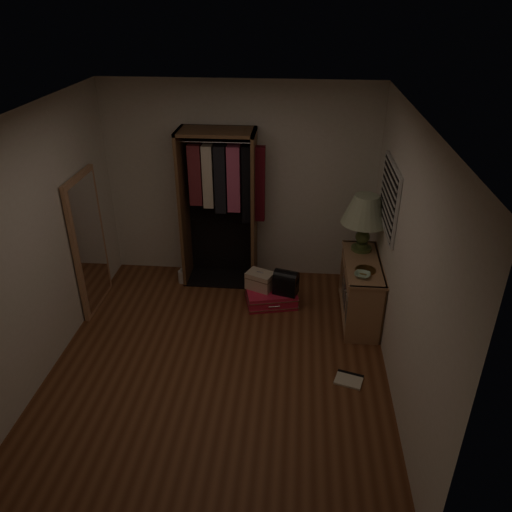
# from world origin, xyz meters

# --- Properties ---
(ground) EXTENTS (4.00, 4.00, 0.00)m
(ground) POSITION_xyz_m (0.00, 0.00, 0.00)
(ground) COLOR brown
(ground) RESTS_ON ground
(room_walls) EXTENTS (3.52, 4.02, 2.60)m
(room_walls) POSITION_xyz_m (0.08, 0.04, 1.50)
(room_walls) COLOR beige
(room_walls) RESTS_ON ground
(console_bookshelf) EXTENTS (0.42, 1.12, 0.75)m
(console_bookshelf) POSITION_xyz_m (1.54, 1.04, 0.39)
(console_bookshelf) COLOR #9F704D
(console_bookshelf) RESTS_ON ground
(open_wardrobe) EXTENTS (1.07, 0.50, 2.05)m
(open_wardrobe) POSITION_xyz_m (-0.20, 1.77, 1.22)
(open_wardrobe) COLOR brown
(open_wardrobe) RESTS_ON ground
(floor_mirror) EXTENTS (0.06, 0.80, 1.70)m
(floor_mirror) POSITION_xyz_m (-1.70, 1.00, 0.85)
(floor_mirror) COLOR #B27C56
(floor_mirror) RESTS_ON ground
(pink_suitcase) EXTENTS (0.71, 0.58, 0.19)m
(pink_suitcase) POSITION_xyz_m (0.47, 1.19, 0.10)
(pink_suitcase) COLOR red
(pink_suitcase) RESTS_ON ground
(train_case) EXTENTS (0.39, 0.34, 0.24)m
(train_case) POSITION_xyz_m (0.33, 1.24, 0.30)
(train_case) COLOR #C7B198
(train_case) RESTS_ON pink_suitcase
(black_bag) EXTENTS (0.33, 0.26, 0.32)m
(black_bag) POSITION_xyz_m (0.65, 1.15, 0.35)
(black_bag) COLOR black
(black_bag) RESTS_ON pink_suitcase
(table_lamp) EXTENTS (0.61, 0.61, 0.70)m
(table_lamp) POSITION_xyz_m (1.54, 1.32, 1.26)
(table_lamp) COLOR #405127
(table_lamp) RESTS_ON console_bookshelf
(brass_tray) EXTENTS (0.29, 0.29, 0.01)m
(brass_tray) POSITION_xyz_m (1.54, 0.81, 0.76)
(brass_tray) COLOR #A1713E
(brass_tray) RESTS_ON console_bookshelf
(ceramic_bowl) EXTENTS (0.21, 0.21, 0.04)m
(ceramic_bowl) POSITION_xyz_m (1.49, 0.67, 0.77)
(ceramic_bowl) COLOR #A2C3A3
(ceramic_bowl) RESTS_ON console_bookshelf
(white_jug) EXTENTS (0.13, 0.13, 0.21)m
(white_jug) POSITION_xyz_m (-0.76, 1.60, 0.09)
(white_jug) COLOR silver
(white_jug) RESTS_ON ground
(floor_book) EXTENTS (0.32, 0.28, 0.03)m
(floor_book) POSITION_xyz_m (1.35, -0.14, 0.01)
(floor_book) COLOR beige
(floor_book) RESTS_ON ground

